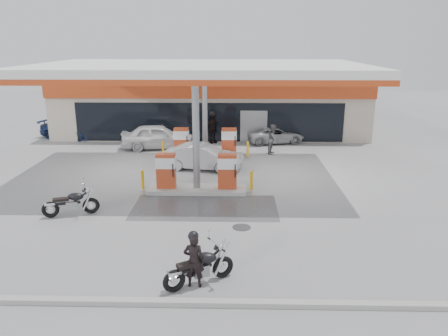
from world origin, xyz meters
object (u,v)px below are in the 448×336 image
(attendant, at_px, (273,139))
(parked_car_right, at_px, (276,135))
(biker_walking, at_px, (212,128))
(parked_car_left, at_px, (69,130))
(pump_island_far, at_px, (205,146))
(biker_main, at_px, (194,261))
(parked_motorcycle, at_px, (72,203))
(pump_island_near, at_px, (197,177))
(main_motorcycle, at_px, (200,268))
(hatchback_silver, at_px, (202,157))
(sedan_white, at_px, (158,136))

(attendant, xyz_separation_m, parked_car_right, (0.43, 2.93, -0.37))
(attendant, height_order, biker_walking, biker_walking)
(parked_car_left, distance_m, parked_car_right, 14.55)
(pump_island_far, relative_size, biker_main, 3.22)
(biker_walking, bearing_deg, parked_motorcycle, -140.05)
(biker_walking, bearing_deg, parked_car_right, -26.20)
(pump_island_near, height_order, main_motorcycle, pump_island_near)
(biker_main, height_order, hatchback_silver, biker_main)
(pump_island_far, xyz_separation_m, parked_motorcycle, (-4.72, -8.98, -0.21))
(biker_main, bearing_deg, pump_island_near, -84.42)
(pump_island_far, relative_size, parked_car_right, 1.34)
(pump_island_near, height_order, parked_motorcycle, pump_island_near)
(pump_island_far, xyz_separation_m, parked_car_left, (-10.00, 5.14, -0.09))
(attendant, distance_m, hatchback_silver, 5.35)
(parked_car_right, bearing_deg, parked_motorcycle, 131.09)
(parked_motorcycle, bearing_deg, biker_main, -61.58)
(main_motorcycle, bearing_deg, parked_car_left, 88.36)
(attendant, bearing_deg, hatchback_silver, 146.60)
(main_motorcycle, bearing_deg, biker_walking, 60.65)
(parked_car_left, distance_m, biker_walking, 10.33)
(hatchback_silver, bearing_deg, parked_motorcycle, 154.85)
(pump_island_near, distance_m, biker_main, 8.07)
(pump_island_far, relative_size, parked_motorcycle, 2.40)
(parked_car_right, bearing_deg, hatchback_silver, 131.32)
(main_motorcycle, height_order, parked_car_right, main_motorcycle)
(pump_island_near, xyz_separation_m, sedan_white, (-3.18, 8.20, 0.08))
(pump_island_far, xyz_separation_m, hatchback_silver, (-0.00, -2.40, -0.02))
(pump_island_far, relative_size, parked_car_left, 1.21)
(pump_island_near, relative_size, attendant, 2.83)
(main_motorcycle, distance_m, attendant, 15.38)
(biker_main, relative_size, sedan_white, 0.35)
(pump_island_far, relative_size, hatchback_silver, 1.24)
(pump_island_far, bearing_deg, attendant, 14.69)
(main_motorcycle, distance_m, biker_main, 0.35)
(pump_island_near, bearing_deg, sedan_white, 111.19)
(biker_main, height_order, attendant, attendant)
(main_motorcycle, relative_size, parked_car_left, 0.47)
(main_motorcycle, xyz_separation_m, parked_car_right, (3.73, 17.94, 0.03))
(hatchback_silver, relative_size, biker_walking, 2.03)
(parked_car_left, bearing_deg, pump_island_far, -100.04)
(main_motorcycle, relative_size, sedan_white, 0.43)
(main_motorcycle, bearing_deg, parked_car_right, 47.18)
(pump_island_near, distance_m, biker_walking, 9.81)
(attendant, distance_m, parked_car_left, 14.65)
(main_motorcycle, height_order, parked_car_left, parked_car_left)
(pump_island_near, distance_m, sedan_white, 8.80)
(pump_island_far, relative_size, main_motorcycle, 2.59)
(parked_motorcycle, height_order, hatchback_silver, hatchback_silver)
(biker_main, height_order, parked_motorcycle, biker_main)
(pump_island_near, height_order, attendant, attendant)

